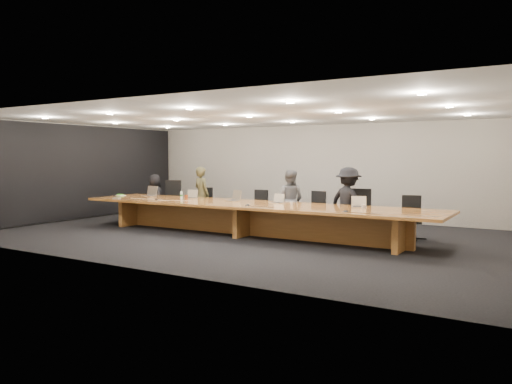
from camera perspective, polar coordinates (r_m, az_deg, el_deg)
ground at (r=11.80m, az=-0.76°, el=-4.94°), size 12.00×12.00×0.00m
back_wall at (r=15.20m, az=7.25°, el=2.34°), size 12.00×0.02×2.80m
left_wall_panel at (r=15.64m, az=-19.58°, el=2.08°), size 0.08×7.84×2.74m
conference_table at (r=11.73m, az=-0.76°, el=-2.43°), size 9.00×1.80×0.75m
chair_far_left at (r=14.90m, az=-9.78°, el=-0.86°), size 0.75×0.75×1.17m
chair_left at (r=14.05m, az=-6.12°, el=-1.46°), size 0.59×0.59×1.00m
chair_mid_left at (r=13.14m, az=0.11°, el=-1.84°), size 0.54×0.54×0.99m
chair_mid_right at (r=12.38m, az=6.58°, el=-2.17°), size 0.62×0.62×1.01m
chair_right at (r=11.94m, az=11.75°, el=-2.22°), size 0.66×0.66×1.11m
chair_far_right at (r=11.58m, az=17.33°, el=-2.79°), size 0.62×0.62×1.00m
person_a at (r=15.13m, az=-11.50°, el=-0.52°), size 0.75×0.61×1.32m
person_b at (r=13.93m, az=-6.22°, el=-0.34°), size 0.66×0.54×1.57m
person_c at (r=12.57m, az=3.86°, el=-0.91°), size 0.81×0.68×1.52m
person_d at (r=11.81m, az=10.51°, el=-1.08°), size 1.17×0.91×1.60m
laptop_a at (r=14.22m, az=-12.15°, el=0.13°), size 0.38×0.29×0.29m
laptop_b at (r=13.22m, az=-7.47°, el=-0.22°), size 0.33×0.26×0.23m
laptop_c at (r=12.34m, az=-2.70°, el=-0.38°), size 0.43×0.38×0.28m
laptop_d at (r=11.79m, az=2.35°, el=-0.71°), size 0.32×0.25×0.23m
laptop_e at (r=10.97m, az=11.71°, el=-1.09°), size 0.38×0.34×0.25m
water_bottle at (r=12.95m, az=-8.52°, el=-0.39°), size 0.08×0.08×0.20m
amber_mug at (r=13.00m, az=-7.98°, el=-0.57°), size 0.10×0.10×0.11m
paper_cup_near at (r=11.28m, az=4.09°, el=-1.31°), size 0.08×0.08×0.08m
paper_cup_far at (r=10.74m, az=12.17°, el=-1.62°), size 0.10×0.10×0.10m
notepad at (r=14.56m, az=-15.18°, el=-0.38°), size 0.28×0.25×0.01m
lime_gadget at (r=14.57m, az=-15.24°, el=-0.29°), size 0.18×0.10×0.03m
av_box at (r=13.55m, az=-15.64°, el=-0.67°), size 0.20×0.16×0.03m
mic_left at (r=13.00m, az=-11.29°, el=-0.79°), size 0.14×0.14×0.03m
mic_center at (r=11.16m, az=-0.95°, el=-1.48°), size 0.15×0.15×0.03m
mic_right at (r=10.03m, az=10.25°, el=-2.17°), size 0.15×0.15×0.03m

